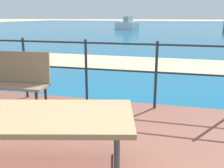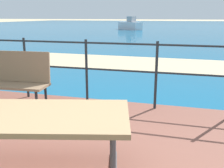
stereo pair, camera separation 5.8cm
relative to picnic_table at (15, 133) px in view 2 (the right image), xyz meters
The scene contains 6 objects.
sea_water 40.05m from the picnic_table, 89.63° to the left, with size 90.00×90.00×0.01m, color #145B84.
beach_strip 6.78m from the picnic_table, 87.79° to the left, with size 54.00×2.70×0.01m, color tan.
picnic_table is the anchor object (origin of this frame).
park_bench 2.28m from the picnic_table, 131.12° to the left, with size 1.63×0.53×0.95m.
railing_fence 2.45m from the picnic_table, 83.91° to the left, with size 5.94×0.04×1.10m.
boat_far 28.59m from the picnic_table, 99.78° to the left, with size 3.43×3.01×1.47m.
Camera 2 is at (0.96, -1.61, 1.53)m, focal length 40.93 mm.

